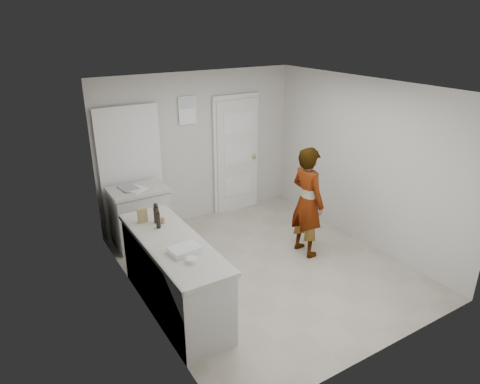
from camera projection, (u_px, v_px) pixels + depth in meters
ground at (265, 266)px, 6.06m from camera, size 4.00×4.00×0.00m
room_shell at (192, 163)px, 7.13m from camera, size 4.00×4.00×4.00m
main_counter at (174, 277)px, 5.04m from camera, size 0.64×1.96×0.93m
side_counter at (141, 219)px, 6.51m from camera, size 0.84×0.61×0.93m
person at (307, 202)px, 6.13m from camera, size 0.42×0.61×1.63m
cake_mix_box at (142, 215)px, 5.24m from camera, size 0.12×0.06×0.19m
spice_jar at (163, 220)px, 5.23m from camera, size 0.05×0.05×0.08m
oil_cruet_a at (156, 213)px, 5.22m from camera, size 0.07×0.07×0.26m
oil_cruet_b at (158, 219)px, 5.09m from camera, size 0.05×0.05×0.24m
baking_dish at (185, 250)px, 4.60m from camera, size 0.34×0.26×0.06m
egg_bowl at (191, 260)px, 4.41m from camera, size 0.12×0.12×0.05m
papers at (134, 189)px, 6.30m from camera, size 0.41×0.44×0.01m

